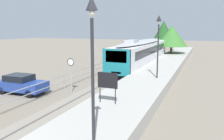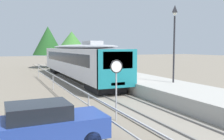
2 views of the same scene
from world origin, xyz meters
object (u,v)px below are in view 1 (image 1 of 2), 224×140
platform_lamp_near_end (92,43)px  platform_notice_board (108,81)px  parked_hatchback_blue (21,84)px  commuter_train (143,51)px  platform_lamp_mid_platform (158,35)px  speed_limit_sign (71,67)px

platform_lamp_near_end → platform_notice_board: size_ratio=2.97×
platform_notice_board → parked_hatchback_blue: 8.78m
commuter_train → platform_lamp_mid_platform: bearing=-69.0°
parked_hatchback_blue → commuter_train: bearing=71.0°
speed_limit_sign → parked_hatchback_blue: size_ratio=0.69×
commuter_train → platform_lamp_mid_platform: platform_lamp_mid_platform is taller
parked_hatchback_blue → platform_lamp_mid_platform: bearing=31.1°
platform_notice_board → platform_lamp_mid_platform: bearing=80.8°
platform_lamp_mid_platform → speed_limit_sign: 7.81m
platform_lamp_near_end → speed_limit_sign: 10.72m
commuter_train → speed_limit_sign: 14.69m
parked_hatchback_blue → platform_notice_board: bearing=-14.2°
commuter_train → platform_notice_board: 18.72m
platform_lamp_mid_platform → platform_notice_board: bearing=-99.2°
platform_notice_board → speed_limit_sign: size_ratio=0.64×
commuter_train → parked_hatchback_blue: (-5.66, -16.39, -1.36)m
commuter_train → speed_limit_sign: size_ratio=7.24×
platform_lamp_mid_platform → platform_lamp_near_end: bearing=-90.0°
commuter_train → platform_lamp_near_end: 23.39m
platform_lamp_near_end → parked_hatchback_blue: bearing=146.1°
platform_lamp_mid_platform → speed_limit_sign: (-6.22, -4.00, -2.50)m
platform_lamp_mid_platform → commuter_train: bearing=111.0°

